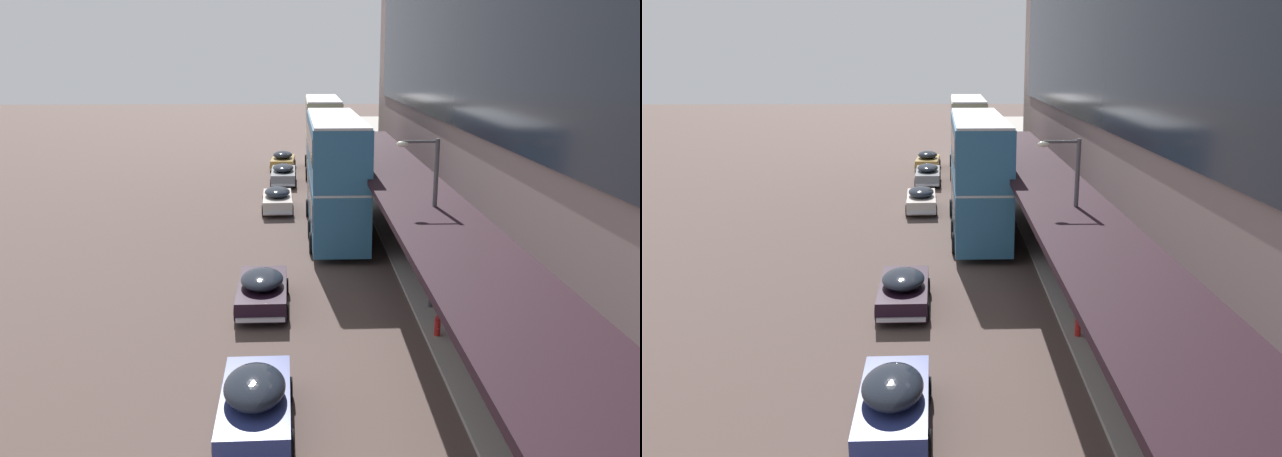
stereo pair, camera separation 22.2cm
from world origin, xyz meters
The scene contains 10 objects.
transit_bus_kerbside_front centered at (3.70, 23.38, 3.31)m, with size 2.93×11.16×6.14m.
transit_bus_kerbside_rear centered at (3.74, 41.28, 3.23)m, with size 2.84×10.04×5.97m.
sedan_trailing_mid centered at (0.50, 43.05, 0.77)m, with size 2.07×4.34×1.57m.
sedan_oncoming_rear centered at (3.75, 31.98, 0.71)m, with size 1.98×4.49×1.42m.
sedan_lead_mid centered at (0.52, 28.55, 0.73)m, with size 1.98×4.47×1.47m.
sedan_trailing_near centered at (0.48, 13.30, 0.72)m, with size 1.96×4.31×1.44m.
sedan_lead_near centered at (0.68, 37.00, 0.74)m, with size 1.89×4.91×1.48m.
sedan_second_mid centered at (0.75, 5.44, 0.76)m, with size 1.94×4.26×1.56m.
street_lamp centered at (6.44, 12.80, 3.79)m, with size 1.50×0.28×6.17m.
fire_hydrant centered at (6.38, 10.36, 0.49)m, with size 0.20×0.40×0.70m.
Camera 2 is at (2.13, -8.40, 8.97)m, focal length 35.00 mm.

